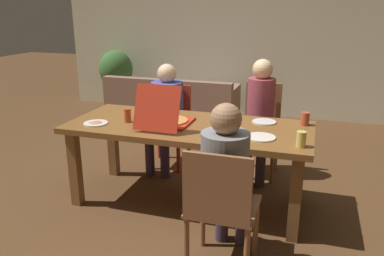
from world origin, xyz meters
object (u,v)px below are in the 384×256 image
Objects in this scene: potted_plant at (116,74)px; pizza_box_0 at (166,119)px; drinking_glass_1 at (305,119)px; couch at (172,103)px; person_1 at (166,108)px; plate_3 at (261,137)px; plate_0 at (224,132)px; plate_1 at (96,123)px; chair_2 at (261,126)px; person_2 at (260,111)px; chair_0 at (220,206)px; chair_1 at (171,121)px; dining_table at (189,135)px; person_0 at (227,171)px; plate_2 at (264,122)px; drinking_glass_0 at (301,139)px; drinking_glass_2 at (128,115)px.

pizza_box_0 is at bearing -54.70° from potted_plant.
drinking_glass_1 is at bearing -38.49° from potted_plant.
pizza_box_0 is 0.25× the size of couch.
person_1 is 4.96× the size of plate_3.
plate_0 reaches higher than couch.
plate_0 is at bearing 3.91° from plate_1.
person_2 is at bearing -90.00° from chair_2.
person_1 reaches higher than chair_0.
chair_1 is 7.79× the size of drinking_glass_1.
pizza_box_0 is 3.65m from potted_plant.
dining_table is 9.09× the size of plate_3.
person_0 is 1.55m from person_2.
pizza_box_0 is (0.32, -0.93, 0.31)m from chair_1.
plate_2 is (1.14, -0.59, 0.26)m from chair_1.
drinking_glass_1 is at bearing 66.57° from person_0.
plate_1 is 2.97m from couch.
plate_0 is (-0.17, 0.62, 0.07)m from person_0.
chair_1 is at bearing 130.17° from plate_0.
potted_plant is (-1.79, 2.19, -0.07)m from person_1.
plate_0 is 1.07× the size of plate_2.
person_1 is 5.48× the size of plate_1.
person_1 is at bearing -177.14° from person_2.
couch is (-0.36, 2.90, -0.52)m from plate_1.
chair_2 is 4.57× the size of plate_2.
chair_2 reaches higher than chair_1.
plate_3 is (0.31, -0.02, -0.00)m from plate_0.
dining_table is 1.81× the size of person_0.
chair_2 is 0.46× the size of couch.
chair_0 is 3.91× the size of plate_3.
person_1 is at bearing -50.74° from potted_plant.
drinking_glass_0 is (0.98, -0.29, 0.16)m from dining_table.
person_2 reaches higher than pizza_box_0.
plate_1 is at bearing -138.91° from chair_2.
drinking_glass_2 is at bearing 147.70° from person_0.
dining_table is at bearing 9.59° from drinking_glass_2.
drinking_glass_0 is (0.46, -1.22, 0.30)m from chair_2.
person_1 reaches higher than plate_2.
chair_2 is 1.51m from drinking_glass_2.
plate_0 is at bearing -45.39° from person_1.
person_0 is at bearing -90.00° from chair_2.
potted_plant reaches higher than couch.
plate_2 is (1.14, -0.45, 0.07)m from person_1.
pizza_box_0 reaches higher than drinking_glass_2.
plate_3 is at bearing -14.47° from dining_table.
person_2 is (0.52, 0.77, 0.07)m from dining_table.
drinking_glass_1 is (0.99, 0.30, 0.15)m from dining_table.
chair_2 reaches higher than drinking_glass_2.
chair_1 is 7.21× the size of drinking_glass_2.
drinking_glass_0 is at bearing -58.28° from plate_2.
drinking_glass_0 is at bearing -16.42° from dining_table.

